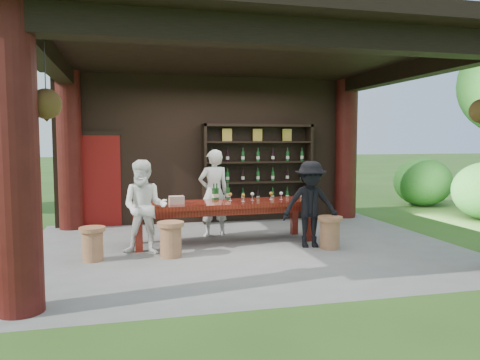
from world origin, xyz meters
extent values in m
plane|color=#2D5119|center=(0.00, 0.00, 0.00)|extent=(90.00, 90.00, 0.00)
cube|color=slate|center=(0.00, 0.00, -0.05)|extent=(7.40, 5.90, 0.10)
cube|color=black|center=(0.00, 2.75, 1.65)|extent=(7.00, 0.18, 3.30)
cube|color=maroon|center=(-2.60, 2.65, 1.00)|extent=(0.95, 0.06, 2.00)
cylinder|color=#380C0A|center=(-3.15, -2.40, 1.65)|extent=(0.50, 0.50, 3.30)
cylinder|color=#380C0A|center=(-3.15, 2.55, 1.65)|extent=(0.50, 0.50, 3.30)
cylinder|color=#380C0A|center=(3.15, 2.55, 1.65)|extent=(0.50, 0.50, 3.30)
cube|color=black|center=(0.00, -2.40, 3.15)|extent=(6.70, 0.35, 0.35)
cube|color=black|center=(-3.15, 0.00, 3.15)|extent=(0.30, 5.20, 0.30)
cube|color=black|center=(3.15, 0.00, 3.15)|extent=(0.30, 5.20, 0.30)
cube|color=black|center=(0.00, 0.00, 3.40)|extent=(7.50, 6.00, 0.20)
cylinder|color=black|center=(-2.85, -2.20, 2.62)|extent=(0.01, 0.01, 0.75)
cone|color=black|center=(-2.85, -2.20, 2.17)|extent=(0.32, 0.32, 0.18)
sphere|color=#1E5919|center=(-2.85, -2.20, 2.28)|extent=(0.34, 0.34, 0.34)
cube|color=#5E150D|center=(-0.30, 0.49, 0.71)|extent=(3.35, 0.99, 0.08)
cube|color=#5E150D|center=(-0.30, 0.49, 0.61)|extent=(3.15, 0.83, 0.12)
cube|color=#5E150D|center=(-1.82, 0.10, 0.34)|extent=(0.12, 0.12, 0.67)
cube|color=#5E150D|center=(1.26, 0.23, 0.34)|extent=(0.12, 0.12, 0.67)
cube|color=#5E150D|center=(-1.85, 0.75, 0.34)|extent=(0.12, 0.12, 0.67)
cube|color=#5E150D|center=(1.23, 0.88, 0.34)|extent=(0.12, 0.12, 0.67)
cylinder|color=#9A593D|center=(-1.33, -0.36, 0.25)|extent=(0.34, 0.34, 0.50)
cylinder|color=#9A593D|center=(-1.33, -0.36, 0.53)|extent=(0.43, 0.43, 0.07)
cylinder|color=#9A593D|center=(1.40, -0.43, 0.25)|extent=(0.34, 0.34, 0.49)
cylinder|color=#9A593D|center=(1.40, -0.43, 0.53)|extent=(0.43, 0.43, 0.07)
cylinder|color=#9A593D|center=(-2.53, -0.32, 0.23)|extent=(0.32, 0.32, 0.47)
cylinder|color=#9A593D|center=(-2.53, -0.32, 0.50)|extent=(0.40, 0.40, 0.06)
imported|color=silver|center=(-0.35, 1.11, 0.84)|extent=(0.66, 0.48, 1.69)
imported|color=white|center=(-1.72, -0.07, 0.78)|extent=(0.87, 0.75, 1.55)
imported|color=black|center=(1.12, -0.23, 0.76)|extent=(1.05, 0.71, 1.51)
cube|color=#BF6672|center=(-1.15, 0.40, 0.82)|extent=(0.27, 0.19, 0.14)
ellipsoid|color=#194C14|center=(6.16, 3.78, 0.58)|extent=(1.60, 1.60, 1.36)
camera|label=1|loc=(-2.00, -7.80, 1.89)|focal=35.00mm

